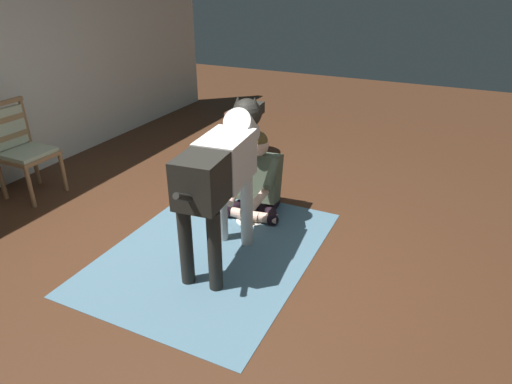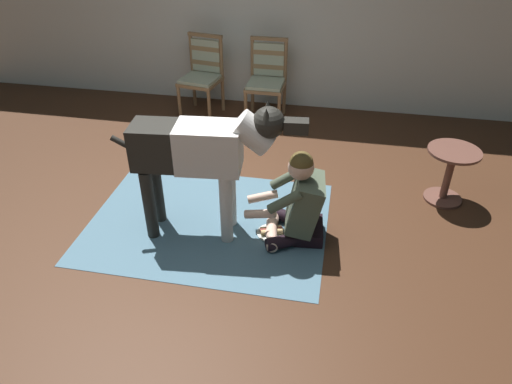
# 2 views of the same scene
# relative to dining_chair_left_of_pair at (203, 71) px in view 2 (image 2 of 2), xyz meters

# --- Properties ---
(ground_plane) EXTENTS (14.81, 14.81, 0.00)m
(ground_plane) POSITION_rel_dining_chair_left_of_pair_xyz_m (0.57, -2.42, -0.54)
(ground_plane) COLOR #452817
(back_wall) EXTENTS (8.56, 0.10, 2.60)m
(back_wall) POSITION_rel_dining_chair_left_of_pair_xyz_m (0.57, 0.48, 0.76)
(back_wall) COLOR silver
(back_wall) RESTS_ON ground
(area_rug) EXTENTS (2.11, 1.61, 0.01)m
(area_rug) POSITION_rel_dining_chair_left_of_pair_xyz_m (0.69, -2.31, -0.54)
(area_rug) COLOR slate
(area_rug) RESTS_ON ground
(dining_chair_left_of_pair) EXTENTS (0.53, 0.53, 0.98)m
(dining_chair_left_of_pair) POSITION_rel_dining_chair_left_of_pair_xyz_m (0.00, 0.00, 0.00)
(dining_chair_left_of_pair) COLOR olive
(dining_chair_left_of_pair) RESTS_ON ground
(dining_chair_right_of_pair) EXTENTS (0.46, 0.47, 0.98)m
(dining_chair_right_of_pair) POSITION_rel_dining_chair_left_of_pair_xyz_m (0.82, 0.00, 0.00)
(dining_chair_right_of_pair) COLOR olive
(dining_chair_right_of_pair) RESTS_ON ground
(person_sitting_on_floor) EXTENTS (0.69, 0.58, 0.82)m
(person_sitting_on_floor) POSITION_rel_dining_chair_left_of_pair_xyz_m (1.49, -2.35, -0.21)
(person_sitting_on_floor) COLOR black
(person_sitting_on_floor) RESTS_ON ground
(large_dog) EXTENTS (1.56, 0.41, 1.21)m
(large_dog) POSITION_rel_dining_chair_left_of_pair_xyz_m (0.72, -2.42, 0.24)
(large_dog) COLOR silver
(large_dog) RESTS_ON ground
(hot_dog_on_plate) EXTENTS (0.25, 0.25, 0.06)m
(hot_dog_on_plate) POSITION_rel_dining_chair_left_of_pair_xyz_m (1.28, -2.37, -0.52)
(hot_dog_on_plate) COLOR silver
(hot_dog_on_plate) RESTS_ON ground
(round_side_table) EXTENTS (0.48, 0.48, 0.54)m
(round_side_table) POSITION_rel_dining_chair_left_of_pair_xyz_m (2.81, -1.53, -0.22)
(round_side_table) COLOR brown
(round_side_table) RESTS_ON ground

